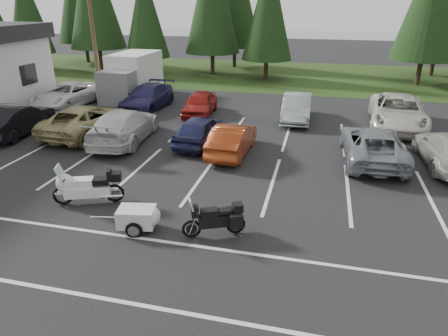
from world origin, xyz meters
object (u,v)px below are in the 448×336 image
Objects in this scene: utility_pole at (92,26)px; touring_motorcycle at (87,184)px; car_near_4 at (201,130)px; car_far_4 at (398,112)px; car_near_5 at (232,139)px; car_far_2 at (200,104)px; car_far_3 at (297,108)px; car_near_2 at (86,120)px; car_far_1 at (147,97)px; adventure_motorcycle at (214,216)px; car_near_6 at (373,145)px; car_near_1 at (17,120)px; box_truck at (129,77)px; car_near_3 at (124,126)px; car_far_0 at (67,95)px; cargo_trailer at (137,219)px.

utility_pole reaches higher than touring_motorcycle.
car_far_4 is (9.31, 5.04, 0.14)m from car_near_4.
car_far_2 reaches higher than car_near_5.
car_far_3 reaches higher than car_near_4.
car_near_2 is 0.91× the size of car_far_4.
car_far_1 reaches higher than car_far_3.
car_far_1 is at bearing 167.16° from car_far_2.
car_far_4 is at bearing 25.10° from touring_motorcycle.
car_far_4 is at bearing 37.97° from adventure_motorcycle.
car_near_5 is at bearing -138.03° from car_far_4.
car_near_6 is 10.50m from car_far_2.
car_near_5 is at bearing 175.28° from car_near_1.
car_near_4 is at bearing -4.46° from car_near_6.
car_far_4 is (5.26, -0.04, 0.11)m from car_far_3.
car_near_2 is 7.76m from touring_motorcycle.
box_truck is 9.15m from car_near_3.
car_near_4 is at bearing -76.93° from car_far_2.
car_near_2 reaches higher than car_near_6.
car_far_2 is 10.83m from car_far_4.
car_near_6 is (5.87, 0.54, 0.05)m from car_near_5.
box_truck is 1.05× the size of car_near_2.
touring_motorcycle is at bearing -96.06° from car_far_2.
car_near_5 is 6.67m from adventure_motorcycle.
car_far_4 is (18.68, -2.30, -3.88)m from utility_pole.
car_far_0 reaches higher than touring_motorcycle.
utility_pole is 1.53× the size of car_far_4.
car_far_4 reaches higher than car_near_6.
car_near_3 is 0.90× the size of car_far_4.
car_far_2 is (8.73, -0.01, -0.06)m from car_far_0.
cargo_trailer is at bearing 140.05° from car_near_1.
car_far_0 is (-4.27, 4.87, -0.02)m from car_near_2.
car_near_1 reaches higher than cargo_trailer.
car_near_5 is 1.58× the size of touring_motorcycle.
car_far_0 is 1.21× the size of car_far_3.
box_truck is 1.44× the size of car_far_2.
car_far_1 is (-5.06, 5.44, 0.04)m from car_near_4.
car_near_5 is 9.26m from car_far_1.
car_near_2 is (1.39, -7.81, -0.71)m from box_truck.
adventure_motorcycle is at bearing 99.81° from car_near_5.
car_far_3 is 13.09m from touring_motorcycle.
car_far_4 reaches higher than car_near_1.
car_far_2 is at bearing -116.80° from car_near_3.
car_near_4 is at bearing -38.10° from utility_pole.
car_far_3 reaches higher than car_near_6.
utility_pole is 14.38m from car_near_5.
car_far_0 is at bearing -109.79° from utility_pole.
cargo_trailer is (-7.21, -7.39, -0.35)m from car_near_6.
adventure_motorcycle is (6.27, -7.02, -0.15)m from car_near_3.
car_far_4 is (10.82, 0.15, 0.15)m from car_far_2.
touring_motorcycle is at bearing 31.40° from car_near_6.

